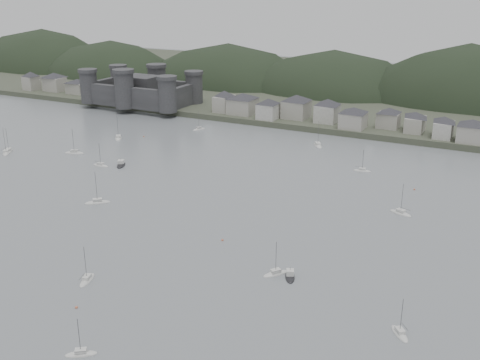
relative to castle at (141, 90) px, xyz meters
The scene contains 10 objects.
ground 216.45m from the castle, 56.28° to the right, with size 900.00×900.00×0.00m, color slate.
far_shore_land 166.61m from the castle, 43.83° to the left, with size 900.00×250.00×3.00m, color #383D2D.
forested_ridge 155.26m from the castle, 35.67° to the left, with size 851.55×103.94×102.57m.
castle is the anchor object (origin of this frame).
waterfront_town 170.64m from the castle, ahead, with size 451.48×28.46×12.92m.
sailboat_lead 209.39m from the castle, 57.27° to the right, with size 4.48×7.77×10.14m.
moored_fleet 140.59m from the castle, 54.17° to the right, with size 264.18×177.26×13.02m.
motor_launch_near 218.75m from the castle, 43.63° to the right, with size 5.05×7.24×3.65m.
motor_launch_far 114.01m from the castle, 57.84° to the right, with size 6.85×9.22×4.08m.
mooring_buoys 182.05m from the castle, 46.41° to the right, with size 165.57×139.74×0.70m.
Camera 1 is at (85.81, -91.31, 71.62)m, focal length 42.49 mm.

